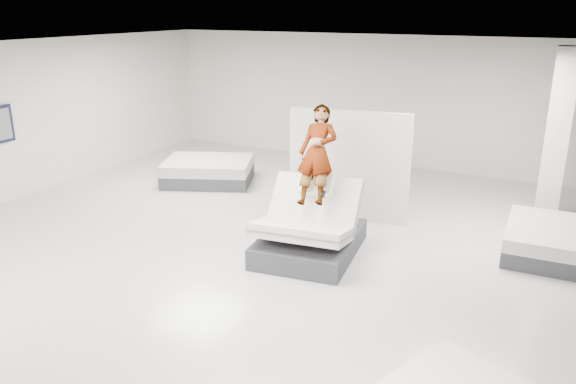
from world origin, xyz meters
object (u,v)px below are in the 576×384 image
at_px(remote, 323,194).
at_px(flat_bed_right_far, 549,241).
at_px(column, 557,138).
at_px(flat_bed_left_far, 208,171).
at_px(hero_bed, 310,232).
at_px(divider_panel, 348,166).
at_px(person, 317,174).

relative_size(remote, flat_bed_right_far, 0.08).
bearing_deg(remote, column, 39.94).
height_order(flat_bed_left_far, column, column).
bearing_deg(hero_bed, divider_panel, 92.24).
bearing_deg(column, flat_bed_left_far, -172.86).
relative_size(remote, column, 0.04).
height_order(remote, flat_bed_right_far, remote).
bearing_deg(divider_panel, column, 17.93).
bearing_deg(hero_bed, remote, 3.71).
relative_size(divider_panel, flat_bed_left_far, 0.97).
distance_m(hero_bed, divider_panel, 1.92).
xyz_separation_m(divider_panel, flat_bed_right_far, (3.53, -0.06, -0.79)).
relative_size(person, remote, 12.03).
height_order(divider_panel, flat_bed_right_far, divider_panel).
bearing_deg(divider_panel, hero_bed, -94.47).
height_order(person, flat_bed_right_far, person).
distance_m(hero_bed, person, 0.94).
relative_size(hero_bed, remote, 15.02).
bearing_deg(hero_bed, flat_bed_left_far, 146.35).
bearing_deg(flat_bed_right_far, column, 95.43).
height_order(hero_bed, divider_panel, divider_panel).
bearing_deg(remote, divider_panel, 91.81).
relative_size(hero_bed, person, 1.25).
xyz_separation_m(remote, flat_bed_left_far, (-3.95, 2.47, -0.79)).
bearing_deg(column, divider_panel, -155.36).
distance_m(hero_bed, column, 4.87).
relative_size(hero_bed, flat_bed_left_far, 0.90).
height_order(hero_bed, flat_bed_right_far, hero_bed).
distance_m(hero_bed, flat_bed_left_far, 4.48).
height_order(person, column, column).
xyz_separation_m(remote, column, (3.09, 3.35, 0.54)).
height_order(divider_panel, flat_bed_left_far, divider_panel).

